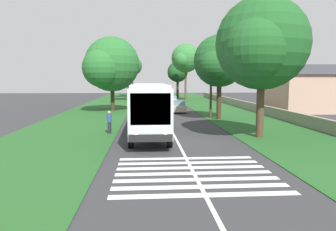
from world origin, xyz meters
The scene contains 22 objects.
ground centered at (0.00, 0.00, 0.00)m, with size 160.00×160.00×0.00m, color #333335.
grass_verge_left centered at (15.00, 8.20, 0.02)m, with size 120.00×8.00×0.04m, color #235623.
grass_verge_right centered at (15.00, -8.20, 0.02)m, with size 120.00×8.00×0.04m, color #235623.
centre_line centered at (15.00, 0.00, 0.00)m, with size 110.00×0.16×0.01m, color silver.
coach_bus centered at (3.03, 1.80, 2.15)m, with size 11.16×2.62×3.73m.
zebra_crossing centered at (-6.44, 0.00, 0.00)m, with size 5.85×6.80×0.01m.
trailing_car_0 centered at (20.33, -1.93, 0.67)m, with size 4.30×1.78×1.43m.
trailing_car_1 centered at (27.08, 2.09, 0.67)m, with size 4.30×1.78×1.43m.
trailing_car_2 centered at (32.98, -2.10, 0.67)m, with size 4.30×1.78×1.43m.
trailing_minibus_0 centered at (43.33, -1.97, 1.55)m, with size 6.00×2.14×2.53m.
roadside_tree_left_0 centered at (53.70, 6.07, 7.06)m, with size 5.07×4.44×9.37m.
roadside_tree_left_1 centered at (60.10, 5.29, 7.22)m, with size 5.48×4.70×9.67m.
roadside_tree_left_2 centered at (22.29, 6.49, 5.77)m, with size 8.70×6.94×9.41m.
roadside_tree_left_3 centered at (43.14, 5.50, 6.53)m, with size 5.63×4.54×8.91m.
roadside_tree_right_0 centered at (2.16, -5.73, 6.30)m, with size 7.80×6.33×9.62m.
roadside_tree_right_1 centered at (12.82, -5.29, 5.74)m, with size 6.31×5.23×8.48m.
roadside_tree_right_2 centered at (42.83, -5.58, 8.01)m, with size 6.14×5.49×10.85m.
roadside_tree_right_3 centered at (51.63, -4.86, 5.58)m, with size 5.46×4.54×7.94m.
utility_pole centered at (13.59, -4.74, 3.85)m, with size 0.24×1.40×7.34m.
roadside_wall centered at (20.00, -11.60, 0.56)m, with size 70.00×0.40×1.04m, color gray.
roadside_building centered at (20.86, -18.22, 2.94)m, with size 10.11×8.52×5.76m.
pedestrian centered at (4.24, 4.77, 0.91)m, with size 0.34×0.34×1.69m.
Camera 1 is at (-20.14, 2.07, 4.04)m, focal length 34.95 mm.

